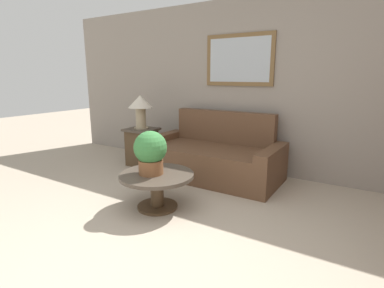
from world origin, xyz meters
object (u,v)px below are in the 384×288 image
object	(u,v)px
couch_main	(213,157)
coffee_table	(157,183)
potted_plant_on_table	(150,151)
side_table	(142,146)
table_lamp	(140,106)

from	to	relation	value
couch_main	coffee_table	size ratio (longest dim) A/B	2.35
coffee_table	potted_plant_on_table	size ratio (longest dim) A/B	1.73
couch_main	potted_plant_on_table	xyz separation A→B (m)	(-0.08, -1.34, 0.37)
potted_plant_on_table	side_table	bearing A→B (deg)	134.58
coffee_table	table_lamp	distance (m)	1.89
table_lamp	potted_plant_on_table	distance (m)	1.78
table_lamp	potted_plant_on_table	bearing A→B (deg)	-45.42
couch_main	table_lamp	distance (m)	1.49
table_lamp	side_table	bearing A→B (deg)	0.00
coffee_table	table_lamp	bearing A→B (deg)	136.52
side_table	potted_plant_on_table	size ratio (longest dim) A/B	1.28
coffee_table	table_lamp	size ratio (longest dim) A/B	1.53
coffee_table	potted_plant_on_table	bearing A→B (deg)	-145.12
side_table	table_lamp	distance (m)	0.68
side_table	table_lamp	bearing A→B (deg)	180.00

